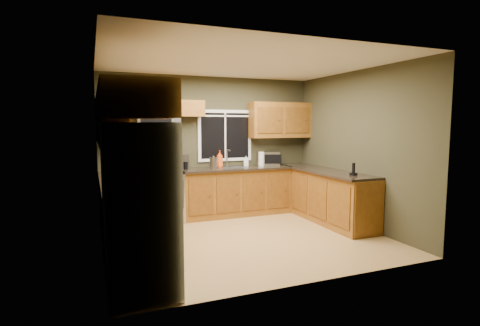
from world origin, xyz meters
TOP-DOWN VIEW (x-y plane):
  - floor at (0.00, 0.00)m, footprint 4.20×4.20m
  - ceiling at (0.00, 0.00)m, footprint 4.20×4.20m
  - back_wall at (0.00, 1.80)m, footprint 4.20×0.00m
  - front_wall at (0.00, -1.80)m, footprint 4.20×0.00m
  - left_wall at (-2.10, 0.00)m, footprint 0.00×3.60m
  - right_wall at (2.10, 0.00)m, footprint 0.00×3.60m
  - window at (0.30, 1.78)m, footprint 1.12×0.03m
  - base_cabinets_left at (-1.80, 0.48)m, footprint 0.60×2.65m
  - countertop_left at (-1.78, 0.48)m, footprint 0.65×2.65m
  - base_cabinets_back at (0.42, 1.50)m, footprint 2.17×0.60m
  - countertop_back at (0.42, 1.48)m, footprint 2.17×0.65m
  - base_cabinets_peninsula at (1.80, 0.54)m, footprint 0.60×2.52m
  - countertop_peninsula at (1.78, 0.55)m, footprint 0.65×2.50m
  - upper_cabinets_left at (-1.94, 0.48)m, footprint 0.33×2.65m
  - upper_cabinets_back_left at (-0.85, 1.64)m, footprint 1.30×0.33m
  - upper_cabinets_back_right at (1.45, 1.64)m, footprint 1.30×0.33m
  - upper_cabinet_over_fridge at (-1.74, -1.30)m, footprint 0.72×0.90m
  - refrigerator at (-1.74, -1.30)m, footprint 0.74×0.90m
  - range at (-1.05, 1.47)m, footprint 0.76×0.69m
  - microwave at (-1.05, 1.61)m, footprint 0.76×0.41m
  - sink at (0.30, 1.49)m, footprint 0.60×0.42m
  - toaster_oven at (1.18, 1.62)m, footprint 0.53×0.48m
  - coffee_maker at (-0.57, 1.60)m, footprint 0.19×0.24m
  - kettle at (-0.05, 1.46)m, footprint 0.16×0.16m
  - paper_towel_roll at (0.99, 1.53)m, footprint 0.14×0.14m
  - soap_bottle_a at (0.12, 1.60)m, footprint 0.15×0.16m
  - soap_bottle_b at (0.70, 1.65)m, footprint 0.11×0.11m
  - cordless_phone at (1.81, -0.29)m, footprint 0.12×0.12m

SIDE VIEW (x-z plane):
  - floor at x=0.00m, z-range 0.00..0.00m
  - base_cabinets_peninsula at x=1.80m, z-range 0.00..0.90m
  - base_cabinets_left at x=-1.80m, z-range 0.00..0.90m
  - base_cabinets_back at x=0.42m, z-range 0.00..0.90m
  - range at x=-1.05m, z-range 0.00..0.94m
  - refrigerator at x=-1.74m, z-range 0.00..1.80m
  - countertop_left at x=-1.78m, z-range 0.90..0.94m
  - countertop_back at x=0.42m, z-range 0.90..0.94m
  - countertop_peninsula at x=1.78m, z-range 0.90..0.94m
  - sink at x=0.30m, z-range 0.77..1.13m
  - cordless_phone at x=1.81m, z-range 0.90..1.11m
  - soap_bottle_b at x=0.70m, z-range 0.94..1.14m
  - kettle at x=-0.05m, z-range 0.93..1.19m
  - coffee_maker at x=-0.57m, z-range 0.93..1.20m
  - toaster_oven at x=1.18m, z-range 0.94..1.22m
  - paper_towel_roll at x=0.99m, z-range 0.93..1.24m
  - soap_bottle_a at x=0.12m, z-range 0.94..1.27m
  - back_wall at x=0.00m, z-range -0.75..3.45m
  - front_wall at x=0.00m, z-range -0.75..3.45m
  - left_wall at x=-2.10m, z-range -0.45..3.15m
  - right_wall at x=2.10m, z-range -0.45..3.15m
  - window at x=0.30m, z-range 1.04..2.06m
  - microwave at x=-1.05m, z-range 1.52..1.94m
  - upper_cabinets_left at x=-1.94m, z-range 1.50..2.22m
  - upper_cabinets_back_right at x=1.45m, z-range 1.50..2.22m
  - upper_cabinet_over_fridge at x=-1.74m, z-range 1.84..2.22m
  - upper_cabinets_back_left at x=-0.85m, z-range 1.92..2.22m
  - ceiling at x=0.00m, z-range 2.70..2.70m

